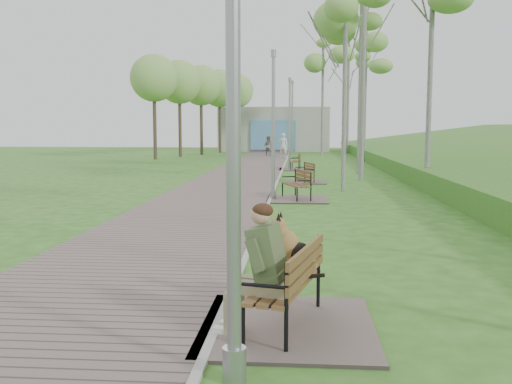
% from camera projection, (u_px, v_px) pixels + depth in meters
% --- Properties ---
extents(walkway, '(3.50, 67.00, 0.04)m').
position_uv_depth(walkway, '(237.00, 179.00, 24.17)').
color(walkway, '#6B5C57').
rests_on(walkway, ground).
extents(kerb, '(0.10, 67.00, 0.05)m').
position_uv_depth(kerb, '(279.00, 179.00, 24.03)').
color(kerb, '#999993').
rests_on(kerb, ground).
extents(building_north, '(10.00, 5.20, 4.00)m').
position_uv_depth(building_north, '(274.00, 129.00, 53.13)').
color(building_north, '#9E9E99').
rests_on(building_north, ground).
extents(bench_main, '(1.87, 2.08, 1.63)m').
position_uv_depth(bench_main, '(279.00, 288.00, 6.13)').
color(bench_main, '#6B5C57').
rests_on(bench_main, ground).
extents(bench_second, '(1.81, 2.01, 1.11)m').
position_uv_depth(bench_second, '(296.00, 193.00, 17.20)').
color(bench_second, '#6B5C57').
rests_on(bench_second, ground).
extents(bench_third, '(1.59, 1.77, 0.98)m').
position_uv_depth(bench_third, '(305.00, 178.00, 22.68)').
color(bench_third, '#6B5C57').
rests_on(bench_third, ground).
extents(bench_far, '(1.74, 1.94, 1.07)m').
position_uv_depth(bench_far, '(296.00, 166.00, 29.42)').
color(bench_far, '#6B5C57').
rests_on(bench_far, ground).
extents(lamp_post_near, '(0.21, 0.21, 5.34)m').
position_uv_depth(lamp_post_near, '(233.00, 88.00, 4.62)').
color(lamp_post_near, gray).
rests_on(lamp_post_near, ground).
extents(lamp_post_second, '(0.17, 0.17, 4.47)m').
position_uv_depth(lamp_post_second, '(273.00, 130.00, 17.14)').
color(lamp_post_second, gray).
rests_on(lamp_post_second, ground).
extents(lamp_post_third, '(0.18, 0.18, 4.73)m').
position_uv_depth(lamp_post_third, '(290.00, 127.00, 29.59)').
color(lamp_post_third, gray).
rests_on(lamp_post_third, ground).
extents(lamp_post_far, '(0.23, 0.23, 5.89)m').
position_uv_depth(lamp_post_far, '(292.00, 120.00, 45.61)').
color(lamp_post_far, gray).
rests_on(lamp_post_far, ground).
extents(pedestrian_near, '(0.74, 0.58, 1.79)m').
position_uv_depth(pedestrian_near, '(283.00, 145.00, 40.77)').
color(pedestrian_near, silver).
rests_on(pedestrian_near, ground).
extents(pedestrian_far, '(0.93, 0.85, 1.56)m').
position_uv_depth(pedestrian_far, '(268.00, 146.00, 43.32)').
color(pedestrian_far, gray).
rests_on(pedestrian_far, ground).
extents(birch_mid_a, '(2.29, 2.29, 7.65)m').
position_uv_depth(birch_mid_a, '(346.00, 11.00, 18.86)').
color(birch_mid_a, silver).
rests_on(birch_mid_a, ground).
extents(birch_far_b, '(2.55, 2.55, 9.67)m').
position_uv_depth(birch_far_b, '(362.00, 7.00, 25.80)').
color(birch_far_b, silver).
rests_on(birch_far_b, ground).
extents(birch_far_c, '(2.39, 2.39, 8.71)m').
position_uv_depth(birch_far_c, '(366.00, 53.00, 35.81)').
color(birch_far_c, silver).
rests_on(birch_far_c, ground).
extents(birch_distant_a, '(2.96, 2.96, 10.66)m').
position_uv_depth(birch_distant_a, '(323.00, 48.00, 44.75)').
color(birch_distant_a, silver).
rests_on(birch_distant_a, ground).
extents(birch_distant_b, '(2.70, 2.70, 10.39)m').
position_uv_depth(birch_distant_b, '(349.00, 53.00, 46.24)').
color(birch_distant_b, silver).
rests_on(birch_distant_b, ground).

